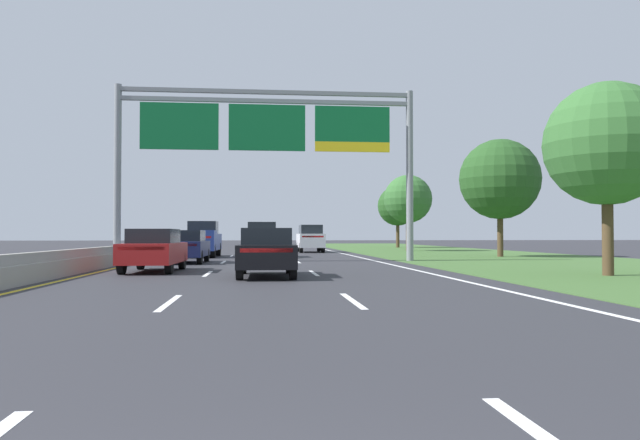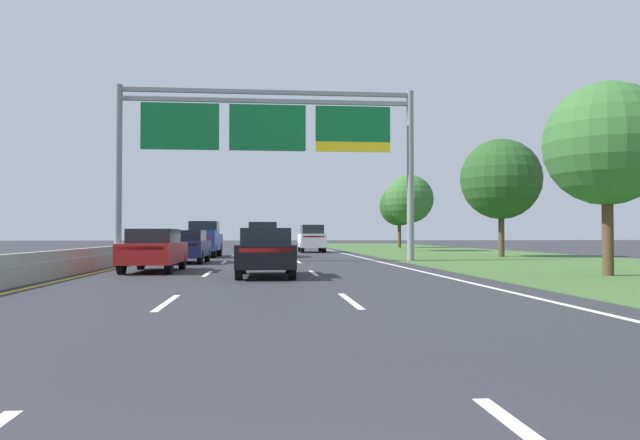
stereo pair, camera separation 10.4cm
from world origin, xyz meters
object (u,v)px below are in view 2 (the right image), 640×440
at_px(car_white_right_lane_suv, 312,238).
at_px(car_black_centre_lane_sedan, 266,251).
at_px(overhead_sign_gantry, 268,137).
at_px(car_navy_left_lane_sedan, 187,246).
at_px(roadside_tree_distant, 399,206).
at_px(pickup_truck_blue, 203,239).
at_px(roadside_tree_near, 607,144).
at_px(car_silver_centre_lane_suv, 262,239).
at_px(roadside_tree_far, 409,199).
at_px(roadside_tree_mid, 501,179).
at_px(car_red_left_lane_sedan, 154,249).

bearing_deg(car_white_right_lane_suv, car_black_centre_lane_sedan, 172.33).
xyz_separation_m(overhead_sign_gantry, car_navy_left_lane_sedan, (-3.86, -0.94, -5.48)).
bearing_deg(roadside_tree_distant, car_navy_left_lane_sedan, -118.51).
height_order(pickup_truck_blue, car_white_right_lane_suv, pickup_truck_blue).
bearing_deg(roadside_tree_distant, roadside_tree_near, -93.96).
distance_m(car_silver_centre_lane_suv, roadside_tree_far, 17.64).
xyz_separation_m(pickup_truck_blue, car_navy_left_lane_sedan, (0.05, -8.17, -0.26)).
relative_size(car_black_centre_lane_sedan, car_white_right_lane_suv, 0.94).
distance_m(roadside_tree_near, roadside_tree_mid, 17.22).
relative_size(car_navy_left_lane_sedan, car_white_right_lane_suv, 0.94).
height_order(overhead_sign_gantry, car_navy_left_lane_sedan, overhead_sign_gantry).
distance_m(overhead_sign_gantry, roadside_tree_far, 22.44).
bearing_deg(roadside_tree_far, car_white_right_lane_suv, -163.03).
height_order(overhead_sign_gantry, pickup_truck_blue, overhead_sign_gantry).
bearing_deg(overhead_sign_gantry, car_red_left_lane_sedan, -118.41).
bearing_deg(roadside_tree_near, roadside_tree_distant, 86.04).
height_order(car_navy_left_lane_sedan, car_white_right_lane_suv, car_white_right_lane_suv).
bearing_deg(car_white_right_lane_suv, roadside_tree_near, -164.95).
height_order(overhead_sign_gantry, roadside_tree_far, overhead_sign_gantry).
relative_size(pickup_truck_blue, car_silver_centre_lane_suv, 1.15).
bearing_deg(car_black_centre_lane_sedan, roadside_tree_near, -94.08).
bearing_deg(car_black_centre_lane_sedan, overhead_sign_gantry, -0.26).
height_order(car_red_left_lane_sedan, roadside_tree_mid, roadside_tree_mid).
relative_size(car_silver_centre_lane_suv, car_white_right_lane_suv, 1.01).
relative_size(roadside_tree_mid, roadside_tree_distant, 1.11).
bearing_deg(pickup_truck_blue, roadside_tree_mid, -95.12).
relative_size(car_silver_centre_lane_suv, roadside_tree_far, 0.75).
bearing_deg(car_silver_centre_lane_suv, car_black_centre_lane_sedan, 179.38).
bearing_deg(roadside_tree_mid, car_white_right_lane_suv, 133.99).
relative_size(overhead_sign_gantry, car_white_right_lane_suv, 3.20).
bearing_deg(roadside_tree_mid, car_navy_left_lane_sedan, -161.16).
distance_m(pickup_truck_blue, car_silver_centre_lane_suv, 3.69).
distance_m(car_red_left_lane_sedan, roadside_tree_distant, 44.01).
xyz_separation_m(roadside_tree_near, roadside_tree_far, (0.87, 30.58, -0.03)).
bearing_deg(car_silver_centre_lane_suv, car_red_left_lane_sedan, 163.58).
xyz_separation_m(overhead_sign_gantry, car_silver_centre_lane_suv, (-0.27, 6.57, -5.20)).
xyz_separation_m(car_red_left_lane_sedan, roadside_tree_near, (15.27, -3.86, 3.53)).
xyz_separation_m(car_red_left_lane_sedan, car_silver_centre_lane_suv, (3.95, 14.38, 0.28)).
bearing_deg(car_white_right_lane_suv, car_navy_left_lane_sedan, 156.90).
distance_m(pickup_truck_blue, car_black_centre_lane_sedan, 18.39).
bearing_deg(roadside_tree_near, car_white_right_lane_suv, 104.98).
height_order(pickup_truck_blue, car_navy_left_lane_sedan, pickup_truck_blue).
relative_size(overhead_sign_gantry, car_red_left_lane_sedan, 3.39).
relative_size(pickup_truck_blue, car_white_right_lane_suv, 1.16).
bearing_deg(car_silver_centre_lane_suv, overhead_sign_gantry, -178.70).
xyz_separation_m(car_black_centre_lane_sedan, car_silver_centre_lane_suv, (-0.13, 17.34, 0.28)).
bearing_deg(roadside_tree_near, roadside_tree_mid, 79.17).
height_order(pickup_truck_blue, car_black_centre_lane_sedan, pickup_truck_blue).
relative_size(car_silver_centre_lane_suv, roadside_tree_mid, 0.66).
distance_m(car_silver_centre_lane_suv, car_white_right_lane_suv, 10.51).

